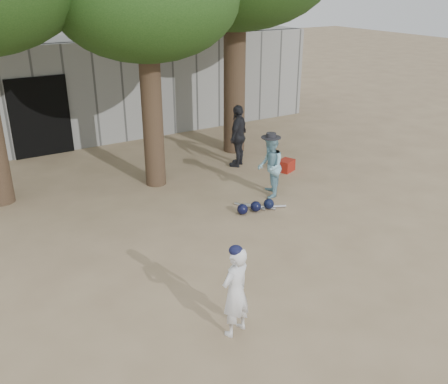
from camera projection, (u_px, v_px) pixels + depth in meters
ground at (224, 269)px, 8.60m from camera, size 70.00×70.00×0.00m
boy_player at (235, 292)px, 6.80m from camera, size 0.57×0.45×1.36m
spectator_blue at (270, 167)px, 11.22m from camera, size 0.82×0.87×1.43m
spectator_dark at (238, 136)px, 13.05m from camera, size 1.01×0.90×1.64m
red_bag at (286, 166)px, 12.92m from camera, size 0.51×0.46×0.30m
back_building at (59, 83)px, 16.13m from camera, size 16.00×5.24×3.00m
helmet_row at (256, 206)px, 10.69m from camera, size 0.87×0.30×0.23m
bat_pile at (260, 207)px, 10.89m from camera, size 0.92×0.74×0.06m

